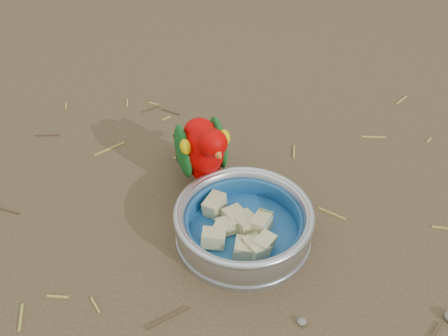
# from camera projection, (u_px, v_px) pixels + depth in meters

# --- Properties ---
(ground) EXTENTS (60.00, 60.00, 0.00)m
(ground) POSITION_uv_depth(u_px,v_px,m) (252.00, 222.00, 0.84)
(ground) COLOR #4C3B27
(food_bowl) EXTENTS (0.22, 0.22, 0.02)m
(food_bowl) POSITION_uv_depth(u_px,v_px,m) (243.00, 234.00, 0.81)
(food_bowl) COLOR #B2B2BA
(food_bowl) RESTS_ON ground
(bowl_wall) EXTENTS (0.22, 0.22, 0.04)m
(bowl_wall) POSITION_uv_depth(u_px,v_px,m) (244.00, 221.00, 0.79)
(bowl_wall) COLOR #B2B2BA
(bowl_wall) RESTS_ON food_bowl
(fruit_wedges) EXTENTS (0.13, 0.13, 0.03)m
(fruit_wedges) POSITION_uv_depth(u_px,v_px,m) (244.00, 224.00, 0.79)
(fruit_wedges) COLOR #C4B87E
(fruit_wedges) RESTS_ON food_bowl
(lory_parrot) EXTENTS (0.17, 0.20, 0.15)m
(lory_parrot) POSITION_uv_depth(u_px,v_px,m) (204.00, 155.00, 0.86)
(lory_parrot) COLOR #C30000
(lory_parrot) RESTS_ON ground
(ground_debris) EXTENTS (0.90, 0.80, 0.01)m
(ground_debris) POSITION_uv_depth(u_px,v_px,m) (226.00, 201.00, 0.87)
(ground_debris) COLOR #9C9540
(ground_debris) RESTS_ON ground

